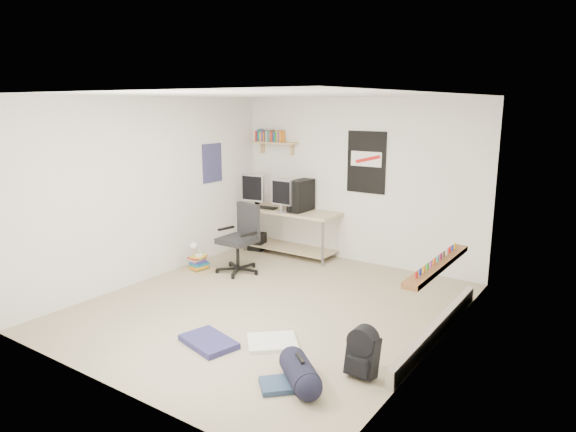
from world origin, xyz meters
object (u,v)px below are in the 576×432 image
Objects in this scene: duffel_bag at (300,371)px; backpack at (363,356)px; office_chair at (237,240)px; book_stack at (199,260)px; desk at (292,232)px.

backpack is at bearing 90.19° from duffel_bag.
book_stack is at bearing -144.37° from office_chair.
duffel_bag is 1.10× the size of book_stack.
desk is 3.37× the size of duffel_bag.
duffel_bag is at bearing -129.73° from backpack.
desk is at bearing 133.45° from backpack.
duffel_bag is at bearing -38.50° from desk.
book_stack is (-0.65, -1.48, -0.21)m from desk.
book_stack is at bearing 157.80° from backpack.
backpack is 0.81× the size of book_stack.
office_chair is 3.22m from duffel_bag.
desk is 1.63m from book_stack.
book_stack is (-2.96, 1.83, 0.01)m from duffel_bag.
backpack is at bearing -30.17° from desk.
backpack is (2.80, -1.63, -0.29)m from office_chair.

